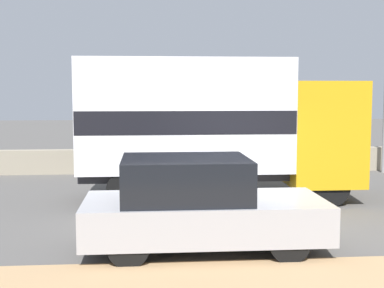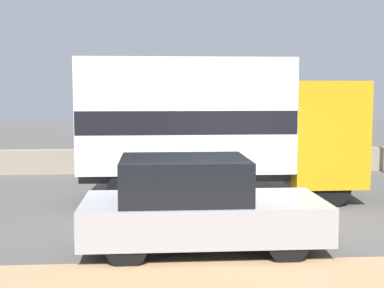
{
  "view_description": "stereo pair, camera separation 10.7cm",
  "coord_description": "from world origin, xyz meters",
  "views": [
    {
      "loc": [
        -1.65,
        -9.93,
        2.69
      ],
      "look_at": [
        -0.73,
        1.0,
        1.6
      ],
      "focal_mm": 50.0,
      "sensor_mm": 36.0,
      "label": 1
    },
    {
      "loc": [
        -1.54,
        -9.94,
        2.69
      ],
      "look_at": [
        -0.73,
        1.0,
        1.6
      ],
      "focal_mm": 50.0,
      "sensor_mm": 36.0,
      "label": 2
    }
  ],
  "objects": [
    {
      "name": "box_truck",
      "position": [
        -0.06,
        3.12,
        1.92
      ],
      "size": [
        6.76,
        2.42,
        3.45
      ],
      "color": "gold",
      "rests_on": "ground_plane"
    },
    {
      "name": "stone_wall_backdrop",
      "position": [
        0.0,
        7.57,
        0.39
      ],
      "size": [
        60.0,
        0.35,
        0.79
      ],
      "color": "gray",
      "rests_on": "ground_plane"
    },
    {
      "name": "ground_plane",
      "position": [
        0.0,
        0.0,
        0.0
      ],
      "size": [
        80.0,
        80.0,
        0.0
      ],
      "primitive_type": "plane",
      "color": "#514F4C"
    },
    {
      "name": "car_hatchback",
      "position": [
        -0.81,
        -1.12,
        0.77
      ],
      "size": [
        4.04,
        1.84,
        1.58
      ],
      "color": "#9E9EA3",
      "rests_on": "ground_plane"
    }
  ]
}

